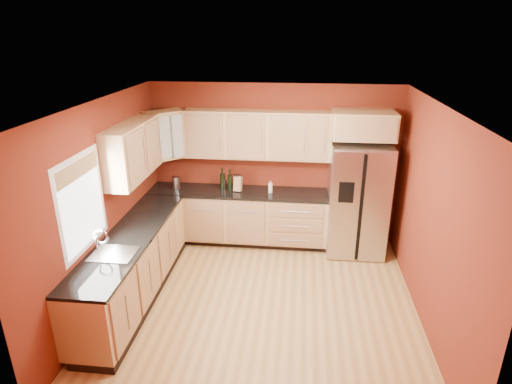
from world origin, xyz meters
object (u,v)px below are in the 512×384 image
at_px(wine_bottle_a, 230,180).
at_px(knife_block, 238,184).
at_px(refrigerator, 357,199).
at_px(soap_dispenser, 270,187).
at_px(canister_left, 176,183).

bearing_deg(wine_bottle_a, knife_block, 4.08).
distance_m(refrigerator, wine_bottle_a, 2.04).
bearing_deg(knife_block, refrigerator, 7.27).
distance_m(wine_bottle_a, knife_block, 0.14).
xyz_separation_m(refrigerator, soap_dispenser, (-1.37, 0.05, 0.13)).
xyz_separation_m(canister_left, knife_block, (1.02, 0.03, 0.02)).
height_order(refrigerator, knife_block, refrigerator).
bearing_deg(canister_left, wine_bottle_a, 1.37).
xyz_separation_m(knife_block, soap_dispenser, (0.53, -0.04, -0.02)).
relative_size(refrigerator, soap_dispenser, 8.98).
height_order(knife_block, soap_dispenser, knife_block).
xyz_separation_m(canister_left, soap_dispenser, (1.55, -0.01, -0.01)).
height_order(canister_left, knife_block, knife_block).
height_order(wine_bottle_a, knife_block, wine_bottle_a).
height_order(canister_left, wine_bottle_a, wine_bottle_a).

